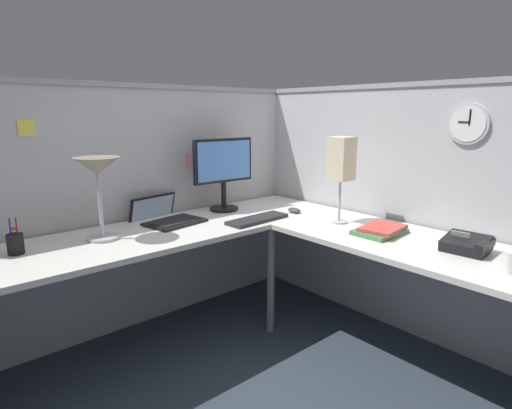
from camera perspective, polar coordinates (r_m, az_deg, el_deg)
name	(u,v)px	position (r m, az deg, el deg)	size (l,w,h in m)	color
ground_plane	(269,349)	(2.69, 1.76, -19.05)	(6.80, 6.80, 0.00)	#2D3842
cubicle_wall_back	(140,207)	(2.88, -15.47, -0.28)	(2.57, 0.12, 1.58)	#B2B2B7
cubicle_wall_right	(395,208)	(2.88, 18.39, -0.47)	(0.12, 2.37, 1.58)	#B2B2B7
desk	(256,258)	(2.30, -0.01, -7.27)	(2.35, 2.15, 0.73)	silver
monitor	(223,169)	(2.91, -4.43, 4.87)	(0.46, 0.20, 0.50)	black
laptop	(165,217)	(2.72, -12.25, -1.69)	(0.40, 0.43, 0.22)	black
keyboard	(257,219)	(2.66, 0.19, -2.01)	(0.43, 0.14, 0.02)	#232326
computer_mouse	(294,210)	(2.88, 5.23, -0.79)	(0.06, 0.10, 0.03)	#38383D
desk_lamp_dome	(98,173)	(2.36, -20.69, 4.05)	(0.24, 0.24, 0.44)	#B7BABF
pen_cup	(15,244)	(2.35, -29.85, -4.62)	(0.08, 0.08, 0.18)	black
office_phone	(468,245)	(2.32, 26.78, -4.91)	(0.20, 0.22, 0.11)	black
book_stack	(381,230)	(2.48, 16.55, -3.38)	(0.30, 0.23, 0.04)	#3F7F4C
desk_lamp_paper	(341,161)	(2.61, 11.50, 5.78)	(0.13, 0.13, 0.53)	#B7BABF
coffee_mug	(512,262)	(2.12, 31.40, -6.68)	(0.08, 0.08, 0.10)	silver
wall_clock	(469,124)	(2.58, 26.90, 9.72)	(0.04, 0.22, 0.22)	#B7BABF
pinned_note_leftmost	(220,142)	(3.10, -4.88, 8.51)	(0.07, 0.00, 0.07)	#EAD84C
pinned_note_middle	(26,128)	(2.56, -28.71, 9.08)	(0.08, 0.00, 0.08)	#EAD84C
pinned_note_rightmost	(190,160)	(2.96, -8.92, 5.96)	(0.06, 0.00, 0.09)	pink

